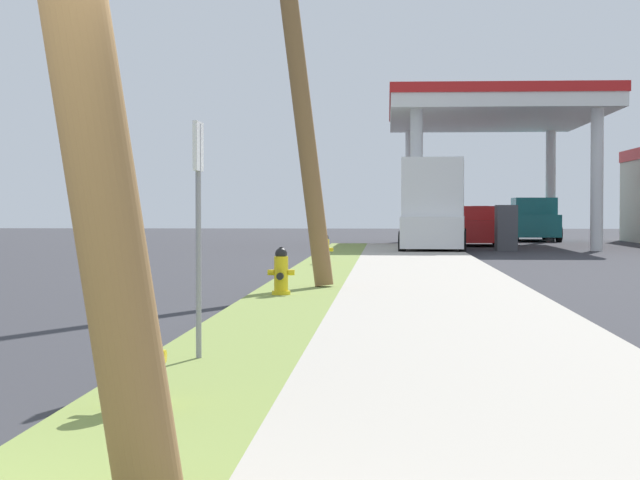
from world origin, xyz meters
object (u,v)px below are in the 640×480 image
(street_sign_post, at_px, (198,189))
(truck_white_at_forecourt, at_px, (435,208))
(car_red_by_near_pump, at_px, (477,228))
(fire_hydrant_nearest, at_px, (135,360))
(truck_teal_on_apron, at_px, (531,221))
(fire_hydrant_second, at_px, (281,274))
(fire_hydrant_third, at_px, (325,250))
(utility_pole_midground, at_px, (294,42))

(street_sign_post, relative_size, truck_white_at_forecourt, 0.32)
(street_sign_post, distance_m, car_red_by_near_pump, 35.50)
(fire_hydrant_nearest, xyz_separation_m, truck_teal_on_apron, (8.30, 44.86, 0.47))
(car_red_by_near_pump, height_order, truck_white_at_forecourt, truck_white_at_forecourt)
(street_sign_post, bearing_deg, truck_teal_on_apron, 78.90)
(car_red_by_near_pump, bearing_deg, truck_teal_on_apron, 67.01)
(fire_hydrant_second, bearing_deg, fire_hydrant_third, 89.28)
(street_sign_post, bearing_deg, fire_hydrant_third, 89.48)
(fire_hydrant_third, bearing_deg, street_sign_post, -90.52)
(utility_pole_midground, relative_size, street_sign_post, 3.92)
(fire_hydrant_second, height_order, utility_pole_midground, utility_pole_midground)
(street_sign_post, height_order, truck_teal_on_apron, street_sign_post)
(utility_pole_midground, bearing_deg, truck_white_at_forecourt, 80.26)
(truck_white_at_forecourt, bearing_deg, fire_hydrant_nearest, -96.09)
(fire_hydrant_second, relative_size, fire_hydrant_third, 1.00)
(fire_hydrant_third, distance_m, utility_pole_midground, 8.85)
(street_sign_post, height_order, truck_white_at_forecourt, truck_white_at_forecourt)
(street_sign_post, bearing_deg, fire_hydrant_second, 89.74)
(fire_hydrant_second, xyz_separation_m, truck_teal_on_apron, (8.27, 34.83, 0.47))
(car_red_by_near_pump, bearing_deg, street_sign_post, -98.49)
(fire_hydrant_nearest, relative_size, car_red_by_near_pump, 0.16)
(fire_hydrant_third, xyz_separation_m, street_sign_post, (-0.16, -17.47, 1.19))
(utility_pole_midground, xyz_separation_m, truck_teal_on_apron, (8.23, 32.79, -3.45))
(truck_white_at_forecourt, xyz_separation_m, truck_teal_on_apron, (5.02, 14.07, -0.57))
(utility_pole_midground, bearing_deg, street_sign_post, -90.42)
(fire_hydrant_nearest, distance_m, car_red_by_near_pump, 38.01)
(fire_hydrant_second, height_order, truck_teal_on_apron, truck_teal_on_apron)
(fire_hydrant_nearest, bearing_deg, truck_white_at_forecourt, 83.91)
(fire_hydrant_second, bearing_deg, street_sign_post, -90.26)
(fire_hydrant_third, xyz_separation_m, car_red_by_near_pump, (5.08, 17.62, 0.28))
(fire_hydrant_nearest, bearing_deg, utility_pole_midground, 89.65)
(fire_hydrant_nearest, distance_m, street_sign_post, 2.81)
(truck_white_at_forecourt, relative_size, truck_teal_on_apron, 1.21)
(fire_hydrant_second, bearing_deg, utility_pole_midground, 88.99)
(fire_hydrant_nearest, xyz_separation_m, car_red_by_near_pump, (5.24, 37.64, 0.28))
(street_sign_post, xyz_separation_m, truck_teal_on_apron, (8.30, 42.32, -0.72))
(utility_pole_midground, distance_m, truck_teal_on_apron, 33.98)
(fire_hydrant_second, distance_m, utility_pole_midground, 4.42)
(truck_teal_on_apron, bearing_deg, fire_hydrant_third, -108.14)
(fire_hydrant_third, bearing_deg, utility_pole_midground, -90.65)
(utility_pole_midground, distance_m, car_red_by_near_pump, 26.34)
(utility_pole_midground, height_order, car_red_by_near_pump, utility_pole_midground)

